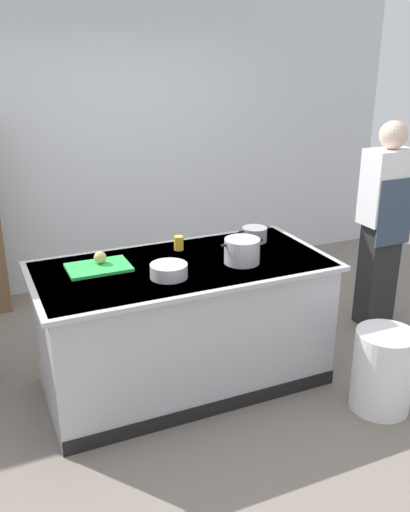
{
  "coord_description": "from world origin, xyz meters",
  "views": [
    {
      "loc": [
        -1.27,
        -3.21,
        2.26
      ],
      "look_at": [
        0.25,
        0.2,
        0.85
      ],
      "focal_mm": 39.32,
      "sensor_mm": 36.0,
      "label": 1
    }
  ],
  "objects_px": {
    "onion": "(100,257)",
    "trash_bin": "(383,370)",
    "sauce_pan": "(254,234)",
    "person_chef": "(384,221)",
    "mixing_bowl": "(169,271)",
    "stock_pot": "(242,251)",
    "juice_cup": "(179,243)"
  },
  "relations": [
    {
      "from": "sauce_pan",
      "to": "trash_bin",
      "type": "xyz_separation_m",
      "value": [
        0.41,
        -1.03,
        -0.68
      ]
    },
    {
      "from": "stock_pot",
      "to": "onion",
      "type": "bearing_deg",
      "value": 159.78
    },
    {
      "from": "sauce_pan",
      "to": "person_chef",
      "type": "xyz_separation_m",
      "value": [
        1.18,
        -0.03,
        -0.04
      ]
    },
    {
      "from": "stock_pot",
      "to": "trash_bin",
      "type": "xyz_separation_m",
      "value": [
        0.7,
        -0.68,
        -0.71
      ]
    },
    {
      "from": "trash_bin",
      "to": "onion",
      "type": "bearing_deg",
      "value": 147.56
    },
    {
      "from": "onion",
      "to": "juice_cup",
      "type": "relative_size",
      "value": 0.82
    },
    {
      "from": "sauce_pan",
      "to": "trash_bin",
      "type": "distance_m",
      "value": 1.3
    },
    {
      "from": "mixing_bowl",
      "to": "onion",
      "type": "bearing_deg",
      "value": 133.62
    },
    {
      "from": "stock_pot",
      "to": "person_chef",
      "type": "bearing_deg",
      "value": 12.23
    },
    {
      "from": "sauce_pan",
      "to": "onion",
      "type": "bearing_deg",
      "value": -178.71
    },
    {
      "from": "stock_pot",
      "to": "juice_cup",
      "type": "distance_m",
      "value": 0.5
    },
    {
      "from": "onion",
      "to": "sauce_pan",
      "type": "relative_size",
      "value": 0.33
    },
    {
      "from": "onion",
      "to": "sauce_pan",
      "type": "distance_m",
      "value": 1.16
    },
    {
      "from": "juice_cup",
      "to": "onion",
      "type": "bearing_deg",
      "value": -171.97
    },
    {
      "from": "trash_bin",
      "to": "mixing_bowl",
      "type": "bearing_deg",
      "value": 152.53
    },
    {
      "from": "onion",
      "to": "trash_bin",
      "type": "relative_size",
      "value": 0.15
    },
    {
      "from": "onion",
      "to": "person_chef",
      "type": "xyz_separation_m",
      "value": [
        2.34,
        -0.0,
        -0.05
      ]
    },
    {
      "from": "trash_bin",
      "to": "person_chef",
      "type": "distance_m",
      "value": 1.41
    },
    {
      "from": "sauce_pan",
      "to": "person_chef",
      "type": "relative_size",
      "value": 0.14
    },
    {
      "from": "onion",
      "to": "person_chef",
      "type": "relative_size",
      "value": 0.05
    },
    {
      "from": "onion",
      "to": "person_chef",
      "type": "height_order",
      "value": "person_chef"
    },
    {
      "from": "mixing_bowl",
      "to": "trash_bin",
      "type": "relative_size",
      "value": 0.43
    },
    {
      "from": "mixing_bowl",
      "to": "juice_cup",
      "type": "bearing_deg",
      "value": 61.47
    },
    {
      "from": "onion",
      "to": "trash_bin",
      "type": "bearing_deg",
      "value": -32.44
    },
    {
      "from": "person_chef",
      "to": "onion",
      "type": "bearing_deg",
      "value": 94.24
    },
    {
      "from": "onion",
      "to": "trash_bin",
      "type": "xyz_separation_m",
      "value": [
        1.57,
        -1.0,
        -0.68
      ]
    },
    {
      "from": "juice_cup",
      "to": "person_chef",
      "type": "relative_size",
      "value": 0.06
    },
    {
      "from": "sauce_pan",
      "to": "stock_pot",
      "type": "bearing_deg",
      "value": -129.39
    },
    {
      "from": "stock_pot",
      "to": "trash_bin",
      "type": "bearing_deg",
      "value": -44.19
    },
    {
      "from": "mixing_bowl",
      "to": "trash_bin",
      "type": "distance_m",
      "value": 1.54
    },
    {
      "from": "sauce_pan",
      "to": "mixing_bowl",
      "type": "xyz_separation_m",
      "value": [
        -0.82,
        -0.39,
        -0.01
      ]
    },
    {
      "from": "sauce_pan",
      "to": "mixing_bowl",
      "type": "distance_m",
      "value": 0.91
    }
  ]
}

